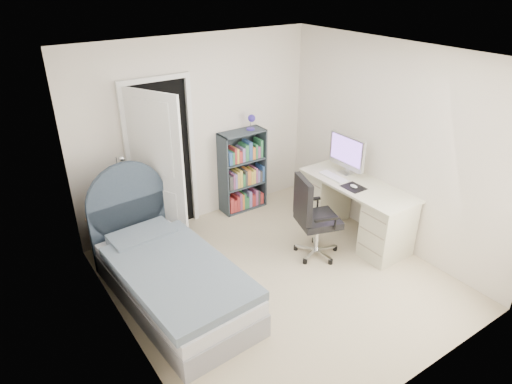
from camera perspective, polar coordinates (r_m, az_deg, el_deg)
room_shell at (r=4.70m, az=3.00°, el=1.44°), size 3.50×3.70×2.60m
door at (r=5.71m, az=-12.11°, el=3.24°), size 0.92×0.75×2.06m
bed at (r=5.00m, az=-10.71°, el=-10.24°), size 1.10×2.13×1.28m
nightstand at (r=5.79m, az=-18.13°, el=-4.43°), size 0.40×0.40×0.59m
floor_lamp at (r=5.86m, az=-15.98°, el=-2.33°), size 0.18×0.18×1.25m
bookcase at (r=6.54m, az=-1.66°, el=2.26°), size 0.66×0.28×1.41m
desk at (r=6.05m, az=12.22°, el=-1.86°), size 0.63×1.57×1.29m
office_chair at (r=5.47m, az=7.02°, el=-2.75°), size 0.59×0.61×1.06m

